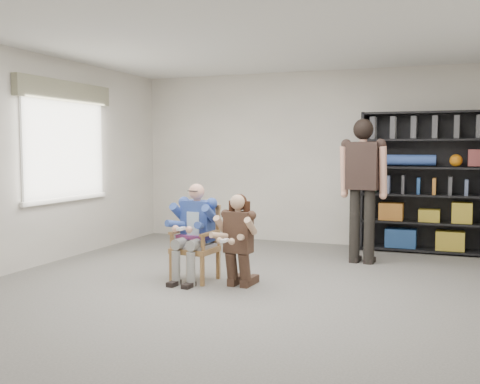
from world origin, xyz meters
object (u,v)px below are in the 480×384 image
at_px(kneeling_woman, 237,241).
at_px(bookshelf, 423,182).
at_px(armchair, 195,243).
at_px(standing_man, 362,192).
at_px(seated_man, 195,232).

bearing_deg(kneeling_woman, bookshelf, 62.97).
xyz_separation_m(armchair, standing_man, (1.68, 1.72, 0.52)).
relative_size(armchair, standing_man, 0.46).
height_order(seated_man, kneeling_woman, seated_man).
bearing_deg(standing_man, bookshelf, 63.58).
bearing_deg(kneeling_woman, seated_man, 172.61).
distance_m(bookshelf, standing_man, 1.35).
bearing_deg(armchair, bookshelf, 54.37).
xyz_separation_m(armchair, bookshelf, (2.40, 2.86, 0.60)).
xyz_separation_m(seated_man, bookshelf, (2.40, 2.86, 0.47)).
relative_size(armchair, kneeling_woman, 0.84).
relative_size(seated_man, bookshelf, 0.55).
distance_m(kneeling_woman, bookshelf, 3.53).
height_order(bookshelf, standing_man, bookshelf).
relative_size(kneeling_woman, bookshelf, 0.50).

